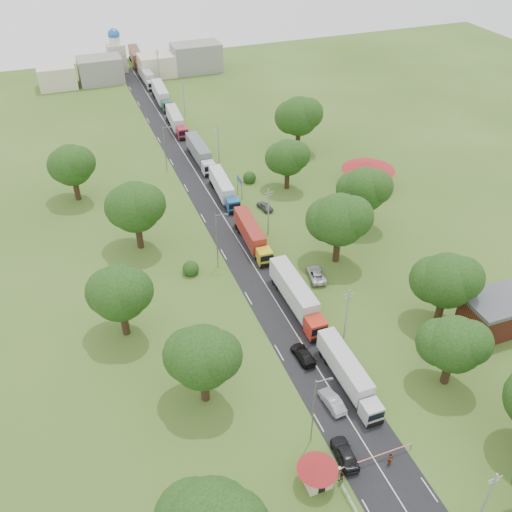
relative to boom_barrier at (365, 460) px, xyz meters
name	(u,v)px	position (x,y,z in m)	size (l,w,h in m)	color
ground	(286,318)	(1.36, 25.00, -0.89)	(260.00, 260.00, 0.00)	#3A571D
road	(240,244)	(1.36, 45.00, -0.89)	(8.00, 200.00, 0.04)	black
boom_barrier	(365,460)	(0.00, 0.00, 0.00)	(9.22, 0.35, 1.18)	slate
guard_booth	(317,470)	(-5.84, 0.00, 1.27)	(4.40, 4.40, 3.45)	beige
info_sign	(240,183)	(6.56, 60.00, 2.11)	(0.12, 3.10, 4.10)	slate
pole_0	(486,501)	(6.86, -10.00, 3.79)	(1.60, 0.24, 9.00)	gray
pole_1	(346,315)	(6.86, 18.00, 3.79)	(1.60, 0.24, 9.00)	gray
pole_2	(268,211)	(6.86, 46.00, 3.79)	(1.60, 0.24, 9.00)	gray
pole_3	(218,145)	(6.86, 74.00, 3.79)	(1.60, 0.24, 9.00)	gray
pole_4	(184,99)	(6.86, 102.00, 3.79)	(1.60, 0.24, 9.00)	gray
pole_5	(158,65)	(6.86, 130.00, 3.79)	(1.60, 0.24, 9.00)	gray
lamp_0	(315,408)	(-3.99, 5.00, 4.66)	(2.03, 0.22, 10.00)	slate
lamp_1	(218,238)	(-3.99, 40.00, 4.66)	(2.03, 0.22, 10.00)	slate
lamp_2	(165,147)	(-3.99, 75.00, 4.66)	(2.03, 0.22, 10.00)	slate
tree_2	(454,343)	(15.35, 7.14, 5.70)	(8.00, 8.00, 10.10)	#382616
tree_3	(446,280)	(21.35, 17.16, 6.33)	(8.80, 8.80, 11.07)	#382616
tree_4	(339,219)	(14.34, 35.17, 6.96)	(9.60, 9.60, 12.05)	#382616
tree_5	(364,189)	(23.35, 43.16, 6.33)	(8.80, 8.80, 11.07)	#382616
tree_6	(287,157)	(16.35, 60.14, 5.70)	(8.00, 8.00, 10.10)	#382616
tree_7	(299,116)	(25.34, 75.17, 6.96)	(9.60, 9.60, 12.05)	#382616
tree_10	(202,356)	(-13.65, 15.16, 6.33)	(8.80, 8.80, 11.07)	#382616
tree_11	(119,292)	(-20.65, 30.16, 6.33)	(8.80, 8.80, 11.07)	#382616
tree_12	(135,206)	(-14.66, 50.17, 6.96)	(9.60, 9.60, 12.05)	#382616
tree_13	(71,165)	(-22.65, 70.16, 6.33)	(8.80, 8.80, 11.07)	#382616
house_brick	(495,314)	(27.36, 13.00, 1.76)	(8.60, 6.60, 5.20)	maroon
house_cream	(368,170)	(31.36, 55.00, 2.75)	(10.08, 10.08, 5.80)	beige
distant_town	(138,66)	(2.04, 135.00, 2.60)	(52.00, 8.00, 8.00)	gray
church	(116,53)	(-2.64, 143.00, 4.50)	(5.00, 5.00, 12.30)	beige
truck_0	(348,373)	(3.65, 11.04, 1.11)	(2.36, 13.62, 3.78)	#B9B9B9
truck_1	(296,295)	(3.61, 26.75, 1.35)	(2.64, 15.23, 4.22)	red
truck_2	(252,234)	(3.15, 44.21, 1.13)	(2.89, 13.80, 3.82)	gold
truck_3	(223,188)	(3.60, 61.13, 1.10)	(2.91, 13.62, 3.76)	#17528C
truck_4	(200,152)	(3.59, 77.10, 1.25)	(2.53, 14.58, 4.04)	silver
truck_5	(176,121)	(3.08, 95.68, 1.17)	(3.10, 14.09, 3.89)	#B51B33
truck_6	(161,95)	(3.61, 113.25, 1.34)	(3.21, 15.22, 4.21)	#215837
truck_7	(147,77)	(3.18, 129.35, 1.10)	(2.44, 13.53, 3.75)	#AFAFAF
truck_8	(136,57)	(3.62, 147.15, 1.40)	(3.45, 15.67, 4.33)	brown
car_lane_front	(345,454)	(-1.64, 1.57, -0.07)	(1.94, 4.83, 1.65)	black
car_lane_mid	(332,401)	(0.36, 8.63, -0.15)	(1.57, 4.49, 1.48)	#9FA1A7
car_lane_rear	(303,355)	(0.34, 16.96, -0.20)	(1.92, 4.73, 1.37)	black
car_verge_near	(316,274)	(9.36, 31.92, -0.17)	(2.40, 5.20, 1.45)	#BEBEBE
car_verge_far	(265,206)	(9.36, 54.00, -0.22)	(1.58, 3.93, 1.34)	#4F5256
pedestrian_near	(390,460)	(2.59, -0.85, -0.03)	(0.63, 0.41, 1.73)	gray
pedestrian_booth	(341,479)	(-3.44, -1.00, -0.11)	(0.76, 0.59, 1.57)	gray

